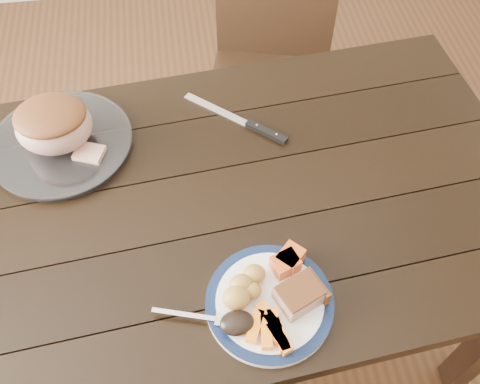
{
  "coord_description": "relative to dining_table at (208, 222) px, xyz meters",
  "views": [
    {
      "loc": [
        -0.02,
        -0.73,
        1.8
      ],
      "look_at": [
        0.08,
        -0.02,
        0.8
      ],
      "focal_mm": 40.0,
      "sensor_mm": 36.0,
      "label": 1
    }
  ],
  "objects": [
    {
      "name": "pumpkin_wedges",
      "position": [
        0.16,
        -0.21,
        0.13
      ],
      "size": [
        0.08,
        0.08,
        0.04
      ],
      "color": "#EE561A",
      "rests_on": "dinner_plate"
    },
    {
      "name": "roasted_potatoes",
      "position": [
        0.05,
        -0.26,
        0.13
      ],
      "size": [
        0.1,
        0.1,
        0.05
      ],
      "color": "gold",
      "rests_on": "dinner_plate"
    },
    {
      "name": "cut_slice",
      "position": [
        -0.27,
        0.17,
        0.12
      ],
      "size": [
        0.09,
        0.08,
        0.02
      ],
      "primitive_type": "cube",
      "rotation": [
        0.0,
        0.0,
        -0.37
      ],
      "color": "tan",
      "rests_on": "serving_platter"
    },
    {
      "name": "chair_far",
      "position": [
        0.3,
        0.74,
        -0.13
      ],
      "size": [
        0.52,
        0.52,
        0.93
      ],
      "rotation": [
        0.0,
        0.0,
        2.88
      ],
      "color": "black",
      "rests_on": "ground"
    },
    {
      "name": "dark_mushroom",
      "position": [
        0.03,
        -0.33,
        0.13
      ],
      "size": [
        0.07,
        0.05,
        0.03
      ],
      "primitive_type": "ellipsoid",
      "color": "black",
      "rests_on": "dinner_plate"
    },
    {
      "name": "dining_table",
      "position": [
        0.0,
        0.0,
        0.0
      ],
      "size": [
        1.68,
        1.04,
        0.75
      ],
      "rotation": [
        0.0,
        0.0,
        0.09
      ],
      "color": "black",
      "rests_on": "ground"
    },
    {
      "name": "carving_knife",
      "position": [
        0.15,
        0.22,
        0.1
      ],
      "size": [
        0.26,
        0.23,
        0.01
      ],
      "rotation": [
        0.0,
        0.0,
        -0.72
      ],
      "color": "silver",
      "rests_on": "dining_table"
    },
    {
      "name": "fork",
      "position": [
        -0.04,
        -0.3,
        0.11
      ],
      "size": [
        0.18,
        0.07,
        0.0
      ],
      "rotation": [
        0.0,
        0.0,
        -0.29
      ],
      "color": "silver",
      "rests_on": "dinner_plate"
    },
    {
      "name": "serving_platter",
      "position": [
        -0.35,
        0.22,
        0.1
      ],
      "size": [
        0.35,
        0.35,
        0.02
      ],
      "primitive_type": "cylinder",
      "color": "white",
      "rests_on": "dining_table"
    },
    {
      "name": "dinner_plate",
      "position": [
        0.11,
        -0.28,
        0.1
      ],
      "size": [
        0.27,
        0.27,
        0.02
      ],
      "primitive_type": "cylinder",
      "color": "white",
      "rests_on": "dining_table"
    },
    {
      "name": "ground",
      "position": [
        -0.0,
        0.0,
        -0.66
      ],
      "size": [
        4.0,
        4.0,
        0.0
      ],
      "primitive_type": "plane",
      "color": "#472B16",
      "rests_on": "ground"
    },
    {
      "name": "carrot_batons",
      "position": [
        0.1,
        -0.35,
        0.12
      ],
      "size": [
        0.09,
        0.12,
        0.02
      ],
      "color": "orange",
      "rests_on": "dinner_plate"
    },
    {
      "name": "plate_rim",
      "position": [
        0.11,
        -0.28,
        0.11
      ],
      "size": [
        0.27,
        0.27,
        0.02
      ],
      "primitive_type": "torus",
      "color": "#0A1736",
      "rests_on": "dinner_plate"
    },
    {
      "name": "pork_slice",
      "position": [
        0.17,
        -0.29,
        0.13
      ],
      "size": [
        0.11,
        0.1,
        0.04
      ],
      "primitive_type": "cube",
      "rotation": [
        0.0,
        0.0,
        0.42
      ],
      "color": "tan",
      "rests_on": "dinner_plate"
    },
    {
      "name": "roast_joint",
      "position": [
        -0.35,
        0.22,
        0.17
      ],
      "size": [
        0.19,
        0.16,
        0.12
      ],
      "primitive_type": "ellipsoid",
      "color": "tan",
      "rests_on": "serving_platter"
    }
  ]
}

